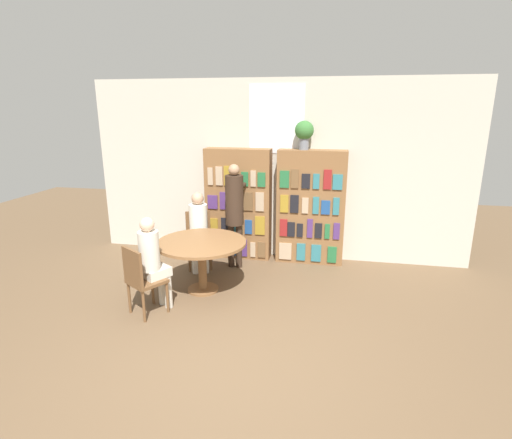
# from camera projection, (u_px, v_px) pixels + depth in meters

# --- Properties ---
(ground_plane) EXTENTS (16.00, 16.00, 0.00)m
(ground_plane) POSITION_uv_depth(u_px,v_px,m) (228.00, 364.00, 4.09)
(ground_plane) COLOR brown
(wall_back) EXTENTS (6.40, 0.07, 3.00)m
(wall_back) POSITION_uv_depth(u_px,v_px,m) (276.00, 171.00, 6.74)
(wall_back) COLOR beige
(wall_back) RESTS_ON ground_plane
(bookshelf_left) EXTENTS (1.11, 0.34, 1.88)m
(bookshelf_left) POSITION_uv_depth(u_px,v_px,m) (239.00, 204.00, 6.82)
(bookshelf_left) COLOR brown
(bookshelf_left) RESTS_ON ground_plane
(bookshelf_right) EXTENTS (1.11, 0.34, 1.88)m
(bookshelf_right) POSITION_uv_depth(u_px,v_px,m) (311.00, 208.00, 6.59)
(bookshelf_right) COLOR brown
(bookshelf_right) RESTS_ON ground_plane
(flower_vase) EXTENTS (0.30, 0.30, 0.45)m
(flower_vase) POSITION_uv_depth(u_px,v_px,m) (304.00, 132.00, 6.30)
(flower_vase) COLOR slate
(flower_vase) RESTS_ON bookshelf_right
(reading_table) EXTENTS (1.25, 1.25, 0.74)m
(reading_table) POSITION_uv_depth(u_px,v_px,m) (202.00, 249.00, 5.57)
(reading_table) COLOR brown
(reading_table) RESTS_ON ground_plane
(chair_near_camera) EXTENTS (0.55, 0.55, 0.90)m
(chair_near_camera) POSITION_uv_depth(u_px,v_px,m) (141.00, 278.00, 4.93)
(chair_near_camera) COLOR brown
(chair_near_camera) RESTS_ON ground_plane
(chair_left_side) EXTENTS (0.52, 0.52, 0.90)m
(chair_left_side) POSITION_uv_depth(u_px,v_px,m) (199.00, 236.00, 6.52)
(chair_left_side) COLOR brown
(chair_left_side) RESTS_ON ground_plane
(seated_reader_left) EXTENTS (0.38, 0.42, 1.26)m
(seated_reader_left) POSITION_uv_depth(u_px,v_px,m) (199.00, 226.00, 6.29)
(seated_reader_left) COLOR silver
(seated_reader_left) RESTS_ON ground_plane
(seated_reader_right) EXTENTS (0.39, 0.41, 1.25)m
(seated_reader_right) POSITION_uv_depth(u_px,v_px,m) (153.00, 258.00, 5.01)
(seated_reader_right) COLOR beige
(seated_reader_right) RESTS_ON ground_plane
(librarian_standing) EXTENTS (0.29, 0.56, 1.69)m
(librarian_standing) POSITION_uv_depth(u_px,v_px,m) (235.00, 206.00, 6.32)
(librarian_standing) COLOR #332319
(librarian_standing) RESTS_ON ground_plane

